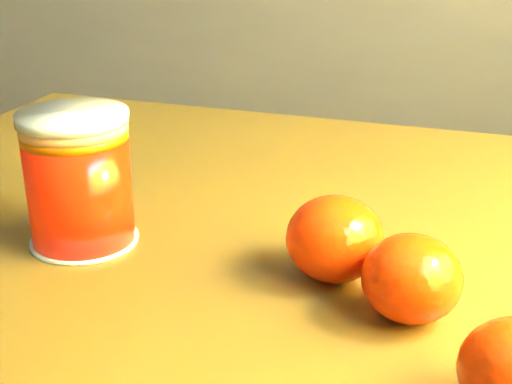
# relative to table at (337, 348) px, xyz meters

# --- Properties ---
(kitchen_counter) EXTENTS (3.15, 0.60, 0.90)m
(kitchen_counter) POSITION_rel_table_xyz_m (-1.00, 1.20, -0.17)
(kitchen_counter) COLOR #4F4F54
(kitchen_counter) RESTS_ON ground
(table) EXTENTS (1.00, 0.74, 0.71)m
(table) POSITION_rel_table_xyz_m (0.00, 0.00, 0.00)
(table) COLOR brown
(table) RESTS_ON ground
(juice_glass) EXTENTS (0.08, 0.08, 0.10)m
(juice_glass) POSITION_rel_table_xyz_m (-0.20, -0.04, 0.14)
(juice_glass) COLOR #FD1D05
(juice_glass) RESTS_ON table
(orange_front) EXTENTS (0.07, 0.07, 0.06)m
(orange_front) POSITION_rel_table_xyz_m (0.05, -0.09, 0.12)
(orange_front) COLOR #FF3405
(orange_front) RESTS_ON table
(orange_back) EXTENTS (0.08, 0.08, 0.06)m
(orange_back) POSITION_rel_table_xyz_m (-0.00, -0.05, 0.12)
(orange_back) COLOR #FF3405
(orange_back) RESTS_ON table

